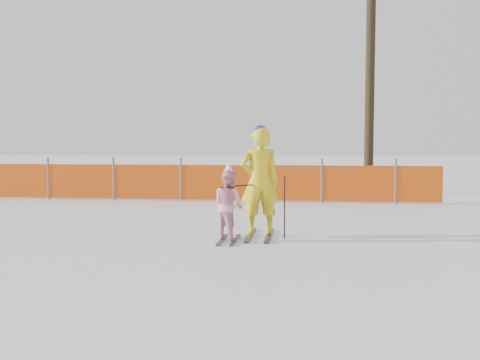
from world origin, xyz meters
name	(u,v)px	position (x,y,z in m)	size (l,w,h in m)	color
ground	(237,239)	(0.00, 0.00, 0.00)	(120.00, 120.00, 0.00)	white
adult	(260,181)	(0.37, 0.33, 1.00)	(0.77, 1.44, 1.99)	black
child	(229,204)	(-0.12, -0.15, 0.63)	(0.73, 1.05, 1.38)	black
ski_poles	(273,201)	(0.63, 0.12, 0.66)	(0.88, 0.32, 1.10)	black
safety_fence	(166,182)	(-2.76, 5.84, 0.56)	(15.28, 0.06, 1.25)	#595960
tree_trunks	(421,91)	(5.12, 9.68, 3.42)	(4.92, 2.44, 7.19)	black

